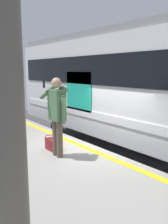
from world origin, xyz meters
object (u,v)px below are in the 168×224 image
Objects in this scene: train_carriage at (163,85)px; station_column at (2,74)px; passenger at (57,111)px; handbag at (52,144)px.

station_column reaches higher than train_carriage.
station_column is at bearing 140.53° from passenger.
passenger is at bearing -39.47° from station_column.
train_carriage is 3.47× the size of station_column.
train_carriage reaches higher than passenger.
handbag is (0.45, -0.09, -0.88)m from passenger.
station_column is (-2.84, 2.06, 1.72)m from handbag.
handbag is 3.91m from station_column.
train_carriage is 3.52m from passenger.
train_carriage is 36.11× the size of handbag.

